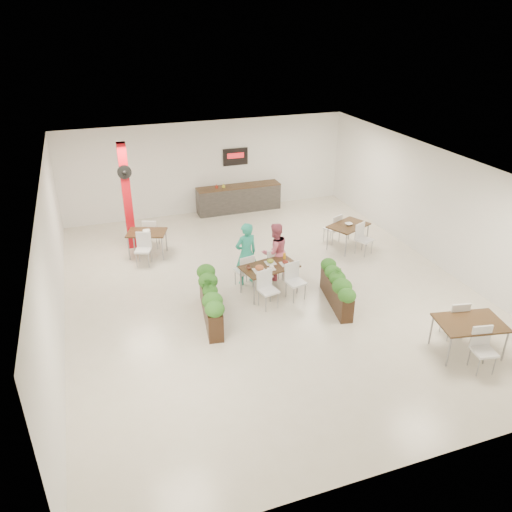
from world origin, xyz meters
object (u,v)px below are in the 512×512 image
(diner_woman, at_px, (275,252))
(side_table_c, at_px, (470,327))
(service_counter, at_px, (239,198))
(side_table_b, at_px, (348,229))
(red_column, at_px, (127,196))
(main_table, at_px, (269,270))
(planter_left, at_px, (211,299))
(planter_right, at_px, (337,286))
(side_table_a, at_px, (147,236))
(diner_man, at_px, (246,254))

(diner_woman, height_order, side_table_c, diner_woman)
(service_counter, distance_m, diner_woman, 5.21)
(diner_woman, bearing_deg, side_table_b, -170.06)
(side_table_b, height_order, side_table_c, same)
(red_column, bearing_deg, side_table_c, -52.02)
(main_table, distance_m, side_table_b, 3.63)
(side_table_c, bearing_deg, planter_left, 158.51)
(side_table_c, bearing_deg, service_counter, 112.70)
(red_column, distance_m, planter_right, 6.73)
(main_table, distance_m, planter_left, 1.85)
(planter_right, bearing_deg, service_counter, 92.59)
(diner_woman, bearing_deg, red_column, -55.50)
(service_counter, height_order, side_table_c, service_counter)
(side_table_c, bearing_deg, diner_woman, 131.82)
(diner_woman, bearing_deg, side_table_a, -51.33)
(service_counter, relative_size, main_table, 1.64)
(red_column, bearing_deg, service_counter, 25.00)
(diner_woman, height_order, planter_right, diner_woman)
(main_table, distance_m, side_table_c, 4.79)
(service_counter, xyz_separation_m, side_table_b, (2.16, -4.09, 0.14))
(red_column, height_order, diner_woman, red_column)
(diner_man, relative_size, diner_woman, 1.08)
(main_table, relative_size, side_table_c, 1.09)
(diner_man, xyz_separation_m, side_table_a, (-2.20, 2.53, -0.23))
(side_table_a, bearing_deg, side_table_c, -30.72)
(planter_right, distance_m, side_table_a, 5.81)
(main_table, relative_size, planter_right, 0.98)
(planter_left, bearing_deg, planter_right, -6.90)
(service_counter, relative_size, side_table_a, 1.80)
(planter_left, height_order, planter_right, planter_left)
(planter_left, distance_m, side_table_b, 5.47)
(diner_man, bearing_deg, side_table_b, -174.47)
(diner_man, xyz_separation_m, planter_left, (-1.32, -1.36, -0.33))
(planter_left, relative_size, side_table_c, 1.24)
(main_table, xyz_separation_m, planter_right, (1.35, -1.08, -0.14))
(planter_right, bearing_deg, diner_woman, 118.40)
(service_counter, bearing_deg, diner_woman, -96.90)
(main_table, relative_size, diner_woman, 1.15)
(red_column, relative_size, side_table_b, 1.94)
(planter_left, height_order, side_table_b, planter_left)
(planter_right, height_order, side_table_a, planter_right)
(main_table, height_order, side_table_c, same)
(red_column, bearing_deg, diner_woman, -44.39)
(main_table, xyz_separation_m, side_table_c, (3.02, -3.71, 0.00))
(diner_woman, relative_size, side_table_b, 0.96)
(diner_man, xyz_separation_m, side_table_b, (3.58, 1.07, -0.22))
(red_column, height_order, main_table, red_column)
(main_table, xyz_separation_m, diner_woman, (0.41, 0.66, 0.16))
(planter_right, distance_m, side_table_c, 3.13)
(diner_woman, relative_size, side_table_c, 0.95)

